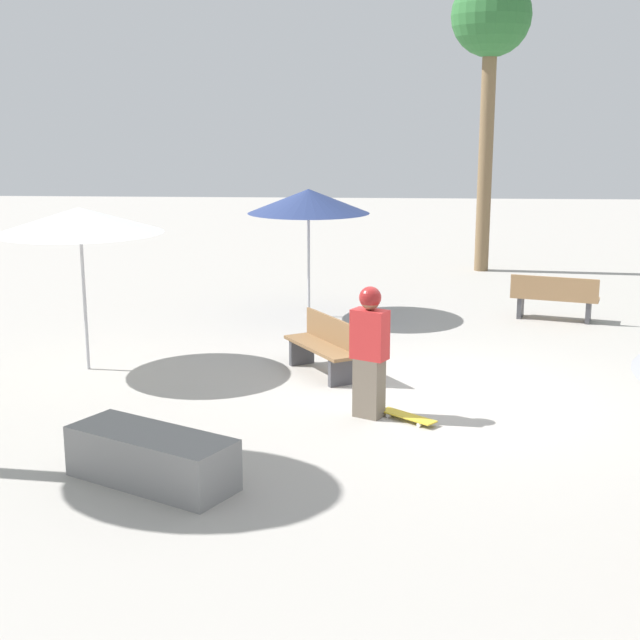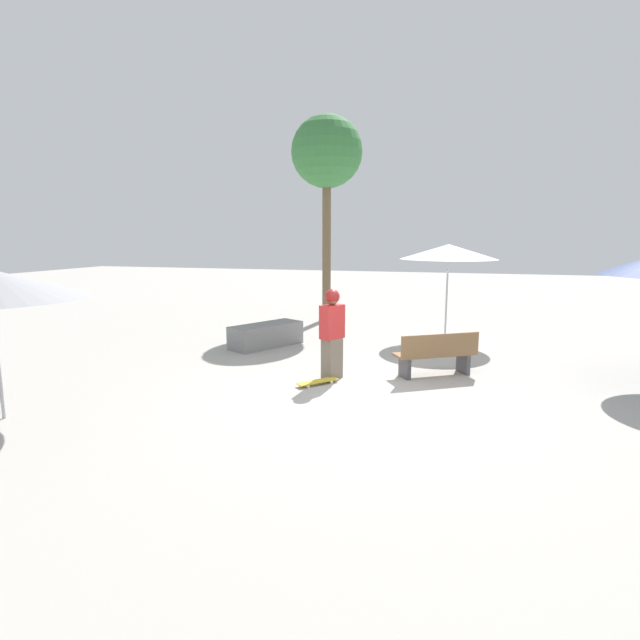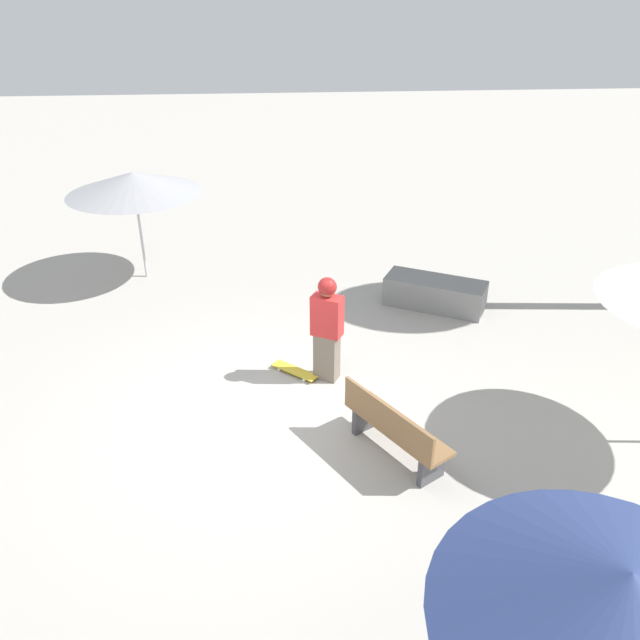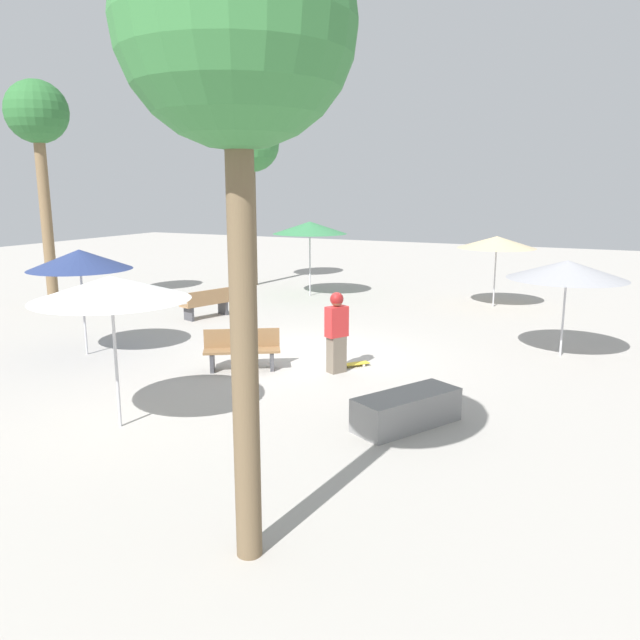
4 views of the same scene
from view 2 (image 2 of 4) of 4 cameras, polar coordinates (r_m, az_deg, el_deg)
name	(u,v)px [view 2 (image 2 of 4)]	position (r m, az deg, el deg)	size (l,w,h in m)	color
ground_plane	(372,398)	(8.44, 5.97, -8.82)	(60.00, 60.00, 0.00)	#ADA8A0
skater_main	(332,331)	(9.30, 1.39, -1.22)	(0.43, 0.51, 1.69)	#726656
skateboard	(317,382)	(9.08, -0.29, -7.04)	(0.68, 0.74, 0.07)	gold
concrete_ledge	(266,335)	(12.22, -6.17, -1.72)	(1.49, 1.95, 0.55)	gray
bench_far	(436,354)	(9.78, 13.16, -3.85)	(1.59, 1.21, 0.85)	#47474C
shade_umbrella_white	(449,252)	(13.12, 14.47, 7.55)	(2.44, 2.44, 2.45)	#B7B7BC
palm_tree_center_left	(327,155)	(16.02, 0.78, 18.37)	(2.18, 2.18, 6.29)	brown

